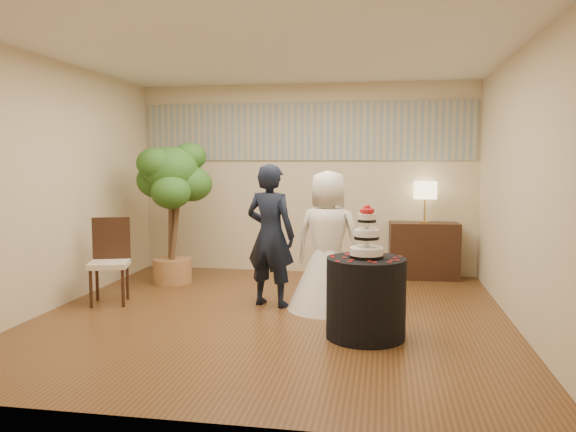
% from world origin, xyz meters
% --- Properties ---
extents(floor, '(5.00, 5.00, 0.00)m').
position_xyz_m(floor, '(0.00, 0.00, 0.00)').
color(floor, brown).
rests_on(floor, ground).
extents(ceiling, '(5.00, 5.00, 0.00)m').
position_xyz_m(ceiling, '(0.00, 0.00, 2.80)').
color(ceiling, white).
rests_on(ceiling, wall_back).
extents(wall_back, '(5.00, 0.06, 2.80)m').
position_xyz_m(wall_back, '(0.00, 2.50, 1.40)').
color(wall_back, beige).
rests_on(wall_back, ground).
extents(wall_front, '(5.00, 0.06, 2.80)m').
position_xyz_m(wall_front, '(0.00, -2.50, 1.40)').
color(wall_front, beige).
rests_on(wall_front, ground).
extents(wall_left, '(0.06, 5.00, 2.80)m').
position_xyz_m(wall_left, '(-2.50, 0.00, 1.40)').
color(wall_left, beige).
rests_on(wall_left, ground).
extents(wall_right, '(0.06, 5.00, 2.80)m').
position_xyz_m(wall_right, '(2.50, 0.00, 1.40)').
color(wall_right, beige).
rests_on(wall_right, ground).
extents(mural_border, '(4.90, 0.02, 0.85)m').
position_xyz_m(mural_border, '(0.00, 2.48, 2.10)').
color(mural_border, '#9A9E92').
rests_on(mural_border, wall_back).
extents(groom, '(0.68, 0.55, 1.64)m').
position_xyz_m(groom, '(-0.11, 0.45, 0.82)').
color(groom, black).
rests_on(groom, floor).
extents(bride, '(1.10, 1.10, 1.57)m').
position_xyz_m(bride, '(0.55, 0.41, 0.78)').
color(bride, white).
rests_on(bride, floor).
extents(cake_table, '(0.89, 0.89, 0.76)m').
position_xyz_m(cake_table, '(1.01, -0.56, 0.38)').
color(cake_table, black).
rests_on(cake_table, floor).
extents(wedding_cake, '(0.32, 0.32, 0.50)m').
position_xyz_m(wedding_cake, '(1.01, -0.56, 1.02)').
color(wedding_cake, white).
rests_on(wedding_cake, cake_table).
extents(console, '(0.98, 0.48, 0.80)m').
position_xyz_m(console, '(1.73, 2.29, 0.40)').
color(console, black).
rests_on(console, floor).
extents(table_lamp, '(0.30, 0.30, 0.58)m').
position_xyz_m(table_lamp, '(1.73, 2.29, 1.09)').
color(table_lamp, beige).
rests_on(table_lamp, console).
extents(ficus_tree, '(1.30, 1.30, 1.96)m').
position_xyz_m(ficus_tree, '(-1.68, 1.40, 0.98)').
color(ficus_tree, '#2E601E').
rests_on(ficus_tree, floor).
extents(side_chair, '(0.58, 0.59, 1.00)m').
position_xyz_m(side_chair, '(-1.99, 0.20, 0.50)').
color(side_chair, black).
rests_on(side_chair, floor).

